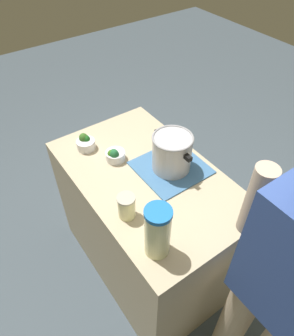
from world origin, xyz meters
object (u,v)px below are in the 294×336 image
mason_jar (127,206)px  person_cook (277,297)px  lemonade_pitcher (158,232)px  broccoli_bowl_center (86,143)px  broccoli_bowl_front (115,155)px  cooking_pot (172,152)px

mason_jar → person_cook: size_ratio=0.08×
lemonade_pitcher → person_cook: (0.43, 0.25, -0.12)m
mason_jar → person_cook: bearing=20.9°
broccoli_bowl_center → person_cook: bearing=8.6°
broccoli_bowl_front → person_cook: (1.02, 0.10, -0.03)m
broccoli_bowl_center → cooking_pot: bearing=35.3°
broccoli_bowl_front → person_cook: 1.02m
mason_jar → lemonade_pitcher: bearing=1.2°
broccoli_bowl_center → person_cook: person_cook is taller
cooking_pot → broccoli_bowl_front: 0.32m
broccoli_bowl_front → broccoli_bowl_center: size_ratio=1.02×
lemonade_pitcher → person_cook: person_cook is taller
cooking_pot → lemonade_pitcher: (0.36, -0.36, 0.02)m
lemonade_pitcher → broccoli_bowl_front: size_ratio=2.40×
cooking_pot → lemonade_pitcher: bearing=-45.0°
lemonade_pitcher → person_cook: 0.51m
broccoli_bowl_front → person_cook: person_cook is taller
broccoli_bowl_front → lemonade_pitcher: bearing=-14.0°
cooking_pot → person_cook: (0.79, -0.11, -0.11)m
person_cook → mason_jar: bearing=-159.1°
cooking_pot → mason_jar: 0.39m
mason_jar → person_cook: (0.66, 0.25, -0.05)m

